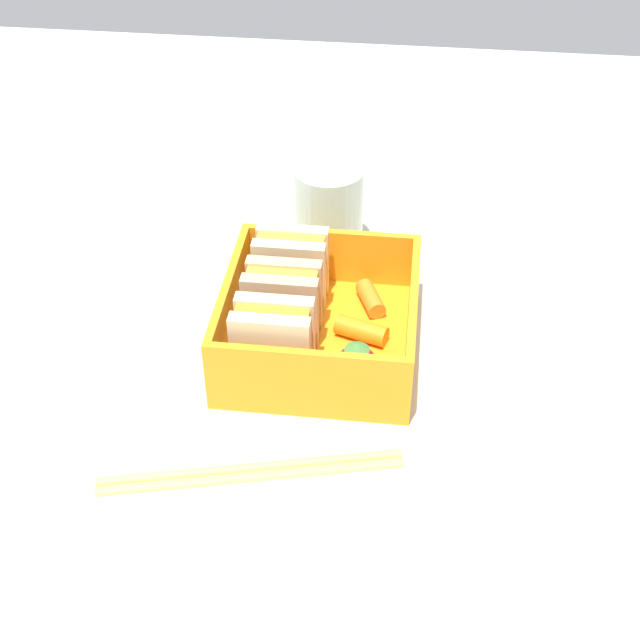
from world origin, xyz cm
name	(u,v)px	position (x,y,z in cm)	size (l,w,h in cm)	color
ground_plane	(320,357)	(0.00, 0.00, -1.00)	(120.00, 120.00, 2.00)	beige
bento_tray	(320,341)	(0.00, 0.00, 0.60)	(15.21, 14.30, 1.20)	orange
bento_rim	(320,311)	(0.00, 0.00, 3.54)	(15.21, 14.30, 4.68)	orange
sandwich_left	(273,341)	(-4.47, 2.81, 4.13)	(3.36, 5.62, 5.86)	beige
sandwich_center_left	(283,302)	(0.00, 2.81, 4.13)	(3.36, 5.62, 5.86)	tan
sandwich_center	(291,267)	(4.47, 2.81, 4.13)	(3.36, 5.62, 5.86)	beige
strawberry_far_left	(357,364)	(-4.72, -3.17, 2.81)	(2.99, 2.99, 3.59)	red
carrot_stick_far_left	(362,328)	(0.30, -3.14, 1.98)	(1.55, 1.55, 3.96)	orange
carrot_stick_left	(371,299)	(4.07, -3.53, 1.91)	(1.42, 1.42, 3.51)	orange
chopstick_pair	(251,470)	(-13.14, 2.97, 0.35)	(6.40, 20.05, 0.70)	tan
drinking_glass	(328,209)	(13.72, 0.91, 3.88)	(5.98, 5.98, 7.75)	silver
folded_napkin	(574,395)	(-3.30, -18.84, 0.20)	(12.59, 8.60, 0.40)	white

